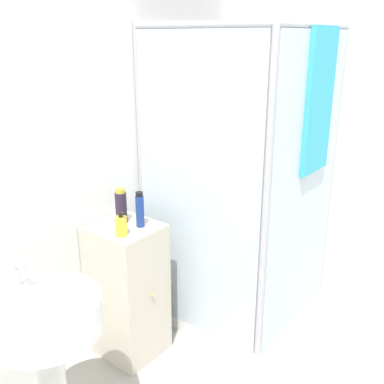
{
  "coord_description": "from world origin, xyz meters",
  "views": [
    {
      "loc": [
        -1.19,
        -0.27,
        1.86
      ],
      "look_at": [
        0.58,
        1.11,
        1.07
      ],
      "focal_mm": 42.0,
      "sensor_mm": 36.0,
      "label": 1
    }
  ],
  "objects": [
    {
      "name": "vanity_cabinet",
      "position": [
        0.42,
        1.47,
        0.42
      ],
      "size": [
        0.35,
        0.4,
        0.83
      ],
      "color": "beige",
      "rests_on": "ground_plane"
    },
    {
      "name": "wall_back",
      "position": [
        0.0,
        1.7,
        1.25
      ],
      "size": [
        6.4,
        0.06,
        2.5
      ],
      "primitive_type": "cube",
      "color": "white",
      "rests_on": "ground_plane"
    },
    {
      "name": "soap_dispenser",
      "position": [
        0.33,
        1.39,
        0.89
      ],
      "size": [
        0.06,
        0.07,
        0.14
      ],
      "color": "yellow",
      "rests_on": "vanity_cabinet"
    },
    {
      "name": "sink",
      "position": [
        -0.3,
        1.21,
        0.66
      ],
      "size": [
        0.49,
        0.49,
        0.96
      ],
      "color": "white",
      "rests_on": "ground_plane"
    },
    {
      "name": "shower_enclosure",
      "position": [
        1.15,
        1.12,
        0.52
      ],
      "size": [
        0.93,
        0.96,
        1.93
      ],
      "color": "white",
      "rests_on": "ground_plane"
    },
    {
      "name": "shampoo_bottle_tall_black",
      "position": [
        0.45,
        1.52,
        0.93
      ],
      "size": [
        0.07,
        0.07,
        0.21
      ],
      "color": "#281E33",
      "rests_on": "vanity_cabinet"
    },
    {
      "name": "shampoo_bottle_blue",
      "position": [
        0.48,
        1.4,
        0.93
      ],
      "size": [
        0.05,
        0.05,
        0.21
      ],
      "color": "navy",
      "rests_on": "vanity_cabinet"
    }
  ]
}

